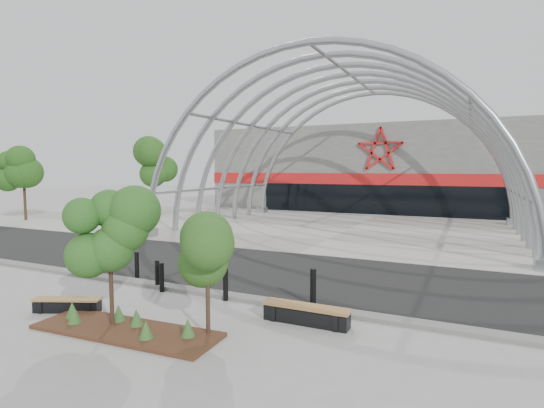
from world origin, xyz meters
TOP-DOWN VIEW (x-y plane):
  - ground at (0.00, 0.00)m, footprint 140.00×140.00m
  - road at (0.00, 3.50)m, footprint 140.00×7.00m
  - forecourt at (0.00, 15.50)m, footprint 60.00×17.00m
  - kerb at (0.00, -0.25)m, footprint 60.00×0.50m
  - arena_building at (0.00, 33.45)m, footprint 34.00×15.24m
  - vault_canopy at (0.00, 15.50)m, footprint 20.80×15.80m
  - planting_bed at (-0.39, -3.73)m, footprint 4.92×1.74m
  - street_tree_0 at (-0.88, -3.64)m, footprint 1.46×1.46m
  - street_tree_1 at (1.65, -3.09)m, footprint 1.32×1.32m
  - bench_0 at (-2.92, -3.32)m, footprint 1.88×1.12m
  - bench_1 at (3.49, -1.31)m, footprint 2.33×0.52m
  - bollard_0 at (-3.76, 0.34)m, footprint 0.16×0.16m
  - bollard_1 at (-2.23, -0.34)m, footprint 0.15×0.15m
  - bollard_2 at (-1.81, -0.62)m, footprint 0.15×0.15m
  - bollard_3 at (0.57, -0.53)m, footprint 0.16×0.16m
  - bollard_4 at (3.15, 0.17)m, footprint 0.18×0.18m
  - bg_tree_0 at (-20.00, 20.00)m, footprint 3.00×3.00m
  - bg_tree_2 at (-24.00, 10.00)m, footprint 2.55×2.55m

SIDE VIEW (x-z plane):
  - ground at x=0.00m, z-range 0.00..0.00m
  - road at x=0.00m, z-range 0.00..0.02m
  - vault_canopy at x=0.00m, z-range -10.16..10.20m
  - forecourt at x=0.00m, z-range 0.00..0.04m
  - kerb at x=0.00m, z-range 0.00..0.12m
  - planting_bed at x=-0.39m, z-range -0.13..0.38m
  - bench_0 at x=-2.92m, z-range -0.01..0.39m
  - bench_1 at x=3.49m, z-range -0.01..0.48m
  - bollard_1 at x=-2.23m, z-range 0.00..0.95m
  - bollard_2 at x=-1.81m, z-range 0.00..0.96m
  - bollard_0 at x=-3.76m, z-range 0.00..0.98m
  - bollard_3 at x=0.57m, z-range 0.00..0.98m
  - bollard_4 at x=3.15m, z-range 0.00..1.10m
  - street_tree_1 at x=1.65m, z-range 0.68..3.79m
  - street_tree_0 at x=-0.88m, z-range 0.73..4.04m
  - bg_tree_2 at x=-24.00m, z-range 1.17..6.55m
  - arena_building at x=0.00m, z-range -0.01..7.99m
  - bg_tree_0 at x=-20.00m, z-range 1.41..7.86m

